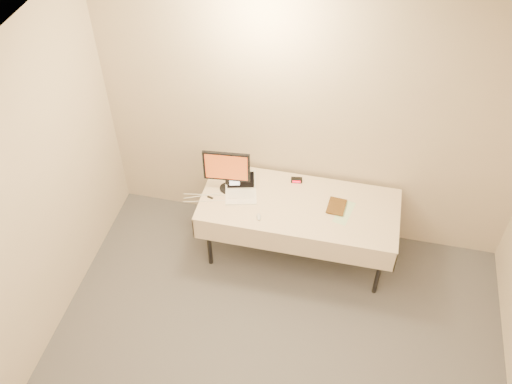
% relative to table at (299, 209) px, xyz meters
% --- Properties ---
extents(back_wall, '(4.00, 0.10, 2.70)m').
position_rel_table_xyz_m(back_wall, '(0.00, 0.45, 0.67)').
color(back_wall, beige).
rests_on(back_wall, ground).
extents(table, '(1.86, 0.81, 0.74)m').
position_rel_table_xyz_m(table, '(0.00, 0.00, 0.00)').
color(table, black).
rests_on(table, ground).
extents(laptop, '(0.35, 0.34, 0.20)m').
position_rel_table_xyz_m(laptop, '(-0.57, 0.02, 0.11)').
color(laptop, white).
rests_on(laptop, table).
extents(monitor, '(0.44, 0.17, 0.45)m').
position_rel_table_xyz_m(monitor, '(-0.71, 0.05, 0.33)').
color(monitor, black).
rests_on(monitor, table).
extents(book, '(0.16, 0.03, 0.22)m').
position_rel_table_xyz_m(book, '(0.26, 0.04, 0.17)').
color(book, brown).
rests_on(book, table).
extents(alarm_clock, '(0.11, 0.06, 0.04)m').
position_rel_table_xyz_m(alarm_clock, '(-0.08, 0.29, 0.08)').
color(alarm_clock, black).
rests_on(alarm_clock, table).
extents(clicker, '(0.07, 0.10, 0.02)m').
position_rel_table_xyz_m(clicker, '(-0.34, -0.25, 0.07)').
color(clicker, '#BDBDBF').
rests_on(clicker, table).
extents(paper_form, '(0.19, 0.34, 0.00)m').
position_rel_table_xyz_m(paper_form, '(0.42, -0.01, 0.06)').
color(paper_form, '#C0EABA').
rests_on(paper_form, table).
extents(usb_dongle, '(0.06, 0.03, 0.01)m').
position_rel_table_xyz_m(usb_dongle, '(-0.84, -0.10, 0.07)').
color(usb_dongle, black).
rests_on(usb_dongle, table).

